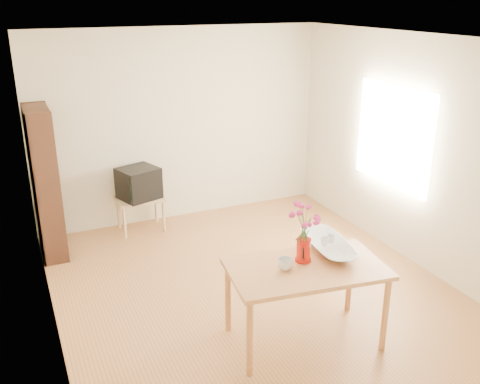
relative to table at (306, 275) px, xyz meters
name	(u,v)px	position (x,y,z in m)	size (l,w,h in m)	color
room	(255,173)	(-0.01, 1.03, 0.64)	(4.50, 4.50, 4.50)	#9C6437
table	(306,275)	(0.00, 0.00, 0.00)	(1.45, 0.95, 0.75)	#B06E3C
tv_stand	(140,203)	(-0.74, 2.99, -0.28)	(0.60, 0.45, 0.46)	tan
bookshelf	(46,188)	(-1.89, 2.77, 0.17)	(0.28, 0.70, 1.80)	black
pitcher	(303,251)	(0.02, 0.10, 0.18)	(0.15, 0.20, 0.22)	red
flowers	(305,222)	(0.03, 0.10, 0.47)	(0.25, 0.25, 0.35)	#BA2B76
mug	(285,264)	(-0.20, 0.03, 0.14)	(0.13, 0.13, 0.10)	white
bowl	(329,225)	(0.36, 0.21, 0.33)	(0.52, 0.52, 0.49)	white
teacup_a	(325,230)	(0.32, 0.21, 0.28)	(0.07, 0.07, 0.07)	white
teacup_b	(332,228)	(0.40, 0.23, 0.28)	(0.07, 0.07, 0.06)	white
television	(138,183)	(-0.74, 3.01, 0.00)	(0.58, 0.56, 0.41)	black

